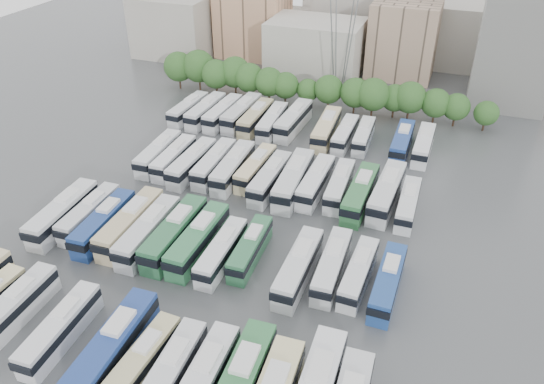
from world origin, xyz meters
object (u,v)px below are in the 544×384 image
(bus_r0_s4, at_px, (60,329))
(bus_r3_s9, at_px, (345,134))
(bus_r2_s13, at_px, (408,204))
(bus_r3_s12, at_px, (402,142))
(bus_r2_s11, at_px, (360,193))
(bus_r1_s10, at_px, (298,267))
(bus_r2_s8, at_px, (293,179))
(electricity_pylon, at_px, (345,2))
(bus_r1_s6, at_px, (198,239))
(bus_r1_s3, at_px, (131,223))
(bus_r3_s2, at_px, (223,113))
(bus_r2_s7, at_px, (270,178))
(bus_r1_s12, at_px, (359,273))
(bus_r2_s3, at_px, (192,162))
(bus_r2_s6, at_px, (256,168))
(bus_r2_s1, at_px, (158,153))
(bus_r3_s1, at_px, (206,111))
(bus_r2_s2, at_px, (174,157))
(bus_r2_s5, at_px, (233,167))
(bus_r1_s5, at_px, (175,233))
(bus_r2_s4, at_px, (214,163))
(bus_r3_s5, at_px, (272,122))
(bus_r3_s8, at_px, (326,129))
(bus_r3_s13, at_px, (424,145))
(bus_r3_s6, at_px, (293,120))
(bus_r1_s13, at_px, (388,282))
(bus_r1_s11, at_px, (332,265))
(bus_r1_s2, at_px, (104,223))
(bus_r1_s4, at_px, (149,231))
(bus_r1_s0, at_px, (63,213))
(bus_r2_s12, at_px, (387,192))
(bus_r0_s8, at_px, (170,375))
(bus_r2_s10, at_px, (339,185))
(bus_r0_s7, at_px, (141,363))
(apartment_tower, at_px, (518,37))
(bus_r1_s8, at_px, (250,248))
(bus_r3_s10, at_px, (364,136))
(bus_r2_s9, at_px, (316,182))
(bus_r0_s2, at_px, (14,308))

(bus_r0_s4, bearing_deg, bus_r3_s9, 70.21)
(bus_r2_s13, distance_m, bus_r3_s12, 18.46)
(bus_r2_s11, height_order, bus_r3_s9, bus_r2_s11)
(bus_r1_s10, distance_m, bus_r2_s8, 19.15)
(electricity_pylon, height_order, bus_r1_s6, electricity_pylon)
(bus_r2_s8, height_order, bus_r2_s13, bus_r2_s8)
(bus_r1_s3, distance_m, bus_r3_s2, 36.00)
(bus_r1_s6, bearing_deg, bus_r2_s7, 79.63)
(bus_r1_s12, height_order, bus_r2_s3, bus_r2_s3)
(bus_r2_s6, xyz_separation_m, bus_r2_s11, (16.58, -1.83, 0.20))
(bus_r2_s1, distance_m, bus_r3_s9, 31.48)
(bus_r3_s1, bearing_deg, bus_r2_s2, -78.34)
(electricity_pylon, bearing_deg, bus_r1_s6, -93.81)
(bus_r2_s5, relative_size, bus_r3_s9, 1.14)
(bus_r1_s10, bearing_deg, bus_r1_s5, 177.86)
(bus_r0_s4, xyz_separation_m, bus_r2_s4, (0.11, 35.91, 0.11))
(bus_r1_s12, bearing_deg, bus_r2_s2, 155.17)
(bus_r2_s11, bearing_deg, electricity_pylon, 109.58)
(bus_r1_s10, relative_size, bus_r3_s5, 1.02)
(bus_r3_s8, relative_size, bus_r3_s13, 1.11)
(bus_r1_s5, distance_m, bus_r2_s7, 18.15)
(bus_r1_s5, distance_m, bus_r3_s1, 37.83)
(bus_r0_s4, bearing_deg, bus_r3_s13, 58.55)
(bus_r2_s3, height_order, bus_r2_s7, bus_r2_s7)
(bus_r1_s10, relative_size, bus_r3_s6, 0.94)
(bus_r1_s13, relative_size, bus_r3_s13, 0.97)
(bus_r1_s11, xyz_separation_m, bus_r1_s12, (3.18, -0.10, -0.11))
(bus_r1_s2, relative_size, bus_r2_s11, 0.96)
(bus_r1_s4, xyz_separation_m, bus_r2_s2, (-6.67, 18.50, -0.23))
(bus_r1_s2, bearing_deg, bus_r2_s3, 76.71)
(bus_r1_s0, relative_size, bus_r2_s12, 0.97)
(bus_r0_s8, height_order, bus_r2_s10, bus_r0_s8)
(bus_r0_s7, distance_m, bus_r1_s4, 20.54)
(apartment_tower, xyz_separation_m, bus_r0_s8, (-29.08, -82.86, -11.20))
(bus_r1_s13, xyz_separation_m, bus_r2_s1, (-39.65, 17.56, 0.07))
(bus_r2_s3, bearing_deg, bus_r1_s8, -43.35)
(bus_r3_s5, bearing_deg, bus_r2_s5, -92.79)
(bus_r1_s13, height_order, bus_r3_s6, bus_r3_s6)
(bus_r0_s4, xyz_separation_m, bus_r2_s8, (13.24, 35.18, 0.35))
(apartment_tower, height_order, bus_r1_s12, apartment_tower)
(bus_r3_s2, height_order, bus_r3_s10, bus_r3_s2)
(apartment_tower, xyz_separation_m, bus_r3_s5, (-38.97, -28.52, -11.16))
(bus_r0_s7, distance_m, bus_r3_s9, 54.37)
(bus_r0_s7, relative_size, bus_r2_s9, 0.92)
(bus_r2_s2, xyz_separation_m, bus_r2_s3, (3.52, -0.64, 0.12))
(apartment_tower, relative_size, bus_r3_s12, 2.16)
(bus_r0_s7, bearing_deg, bus_r0_s2, 177.32)
(bus_r1_s8, bearing_deg, bus_r2_s8, 87.24)
(electricity_pylon, bearing_deg, bus_r3_s5, -108.77)
(bus_r1_s2, bearing_deg, bus_r1_s12, 0.72)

